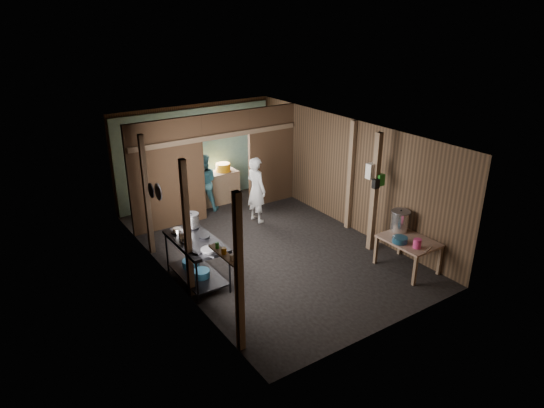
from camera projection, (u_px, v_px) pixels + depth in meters
floor at (267, 247)px, 10.59m from camera, size 4.50×7.00×0.00m
ceiling at (266, 132)px, 9.60m from camera, size 4.50×7.00×0.00m
wall_back at (195, 153)px, 12.79m from camera, size 4.50×0.00×2.60m
wall_front at (391, 259)px, 7.40m from camera, size 4.50×0.00×2.60m
wall_left at (166, 216)px, 8.94m from camera, size 0.00×7.00×2.60m
wall_right at (347, 173)px, 11.25m from camera, size 0.00×7.00×2.60m
partition_left at (167, 175)px, 11.11m from camera, size 1.85×0.10×2.60m
partition_right at (271, 156)px, 12.59m from camera, size 1.35×0.10×2.60m
partition_header at (225, 124)px, 11.53m from camera, size 1.30×0.10×0.60m
turquoise_panel at (196, 156)px, 12.76m from camera, size 4.40×0.06×2.50m
back_counter at (216, 188)px, 12.85m from camera, size 1.20×0.50×0.85m
wall_clock at (204, 131)px, 12.61m from camera, size 0.20×0.03×0.20m
post_left_a at (239, 275)px, 6.97m from camera, size 0.10×0.12×2.60m
post_left_b at (187, 231)px, 8.36m from camera, size 0.10×0.12×2.60m
post_left_c at (147, 196)px, 9.90m from camera, size 0.10×0.12×2.60m
post_right at (351, 176)px, 11.06m from camera, size 0.10×0.12×2.60m
post_free at (374, 193)px, 10.04m from camera, size 0.12×0.12×2.60m
cross_beam at (218, 136)px, 11.46m from camera, size 4.40×0.12×0.12m
pan_lid_big at (158, 192)px, 9.13m from camera, size 0.03×0.34×0.34m
pan_lid_small at (151, 191)px, 9.48m from camera, size 0.03×0.30×0.30m
wall_shelf at (224, 255)px, 7.33m from camera, size 0.14×0.80×0.03m
jar_white at (232, 257)px, 7.12m from camera, size 0.07×0.07×0.10m
jar_yellow at (224, 251)px, 7.31m from camera, size 0.08×0.08×0.10m
jar_green at (217, 245)px, 7.48m from camera, size 0.06×0.06×0.10m
bag_white at (372, 171)px, 9.90m from camera, size 0.22×0.15×0.32m
bag_green at (380, 180)px, 9.92m from camera, size 0.16×0.12×0.24m
bag_black at (376, 184)px, 9.85m from camera, size 0.14×0.10×0.20m
gas_range at (197, 261)px, 9.11m from camera, size 0.78×1.51×0.89m
prep_table at (407, 254)px, 9.60m from camera, size 0.80×1.10×0.65m
stove_pot_large at (191, 221)px, 9.39m from camera, size 0.32×0.32×0.32m
stove_pot_med at (185, 236)px, 8.89m from camera, size 0.29×0.29×0.21m
stove_saucepan at (177, 231)px, 9.18m from camera, size 0.17×0.17×0.11m
frying_pan at (209, 250)px, 8.51m from camera, size 0.47×0.58×0.07m
blue_tub_front at (201, 274)px, 9.07m from camera, size 0.33×0.33×0.14m
blue_tub_back at (191, 263)px, 9.43m from camera, size 0.33×0.33×0.13m
stock_pot at (400, 221)px, 9.80m from camera, size 0.48×0.48×0.45m
wash_basin at (400, 240)px, 9.35m from camera, size 0.37×0.37×0.11m
pink_bucket at (417, 244)px, 9.13m from camera, size 0.17×0.17×0.18m
knife at (428, 249)px, 9.11m from camera, size 0.30×0.11×0.01m
yellow_tub at (223, 167)px, 12.77m from camera, size 0.39×0.39×0.22m
cook at (256, 190)px, 11.62m from camera, size 0.46×0.64×1.63m
worker_back at (203, 183)px, 12.26m from camera, size 0.90×0.82×1.50m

